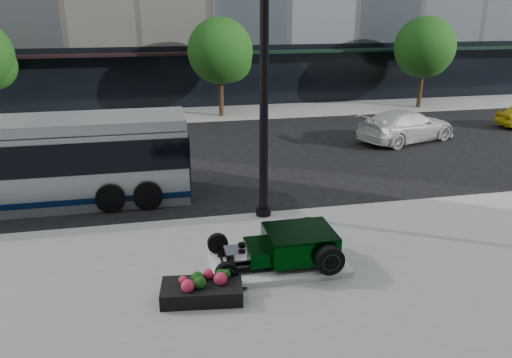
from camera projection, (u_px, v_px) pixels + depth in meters
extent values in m
plane|color=black|center=(246.00, 194.00, 17.95)|extent=(120.00, 120.00, 0.00)
cube|color=gray|center=(203.00, 114.00, 30.86)|extent=(70.00, 4.00, 0.12)
cube|color=black|center=(34.00, 82.00, 30.29)|extent=(22.00, 0.50, 4.00)
cube|color=black|center=(385.00, 72.00, 34.79)|extent=(24.00, 0.50, 4.00)
cube|color=black|center=(28.00, 56.00, 29.21)|extent=(22.00, 1.60, 0.15)
cube|color=black|center=(391.00, 49.00, 33.71)|extent=(24.00, 1.60, 0.15)
cylinder|color=black|center=(221.00, 94.00, 29.68)|extent=(0.28, 0.28, 2.60)
sphere|color=#17370F|center=(220.00, 51.00, 28.85)|extent=(3.80, 3.80, 3.80)
sphere|color=#17370F|center=(230.00, 61.00, 29.45)|extent=(2.60, 2.60, 2.60)
cylinder|color=black|center=(420.00, 87.00, 32.22)|extent=(0.28, 0.28, 2.60)
sphere|color=#17370F|center=(425.00, 47.00, 31.40)|extent=(3.80, 3.80, 3.80)
sphere|color=#17370F|center=(430.00, 56.00, 31.99)|extent=(2.60, 2.60, 2.60)
cube|color=silver|center=(278.00, 264.00, 12.75)|extent=(3.40, 1.80, 0.15)
cube|color=black|center=(283.00, 266.00, 12.27)|extent=(3.00, 0.08, 0.10)
cube|color=black|center=(274.00, 250.00, 13.11)|extent=(3.00, 0.08, 0.10)
cube|color=black|center=(300.00, 243.00, 12.68)|extent=(1.70, 1.45, 0.62)
cube|color=black|center=(300.00, 231.00, 12.57)|extent=(1.70, 1.45, 0.06)
cube|color=black|center=(257.00, 252.00, 12.51)|extent=(0.55, 1.05, 0.38)
cube|color=silver|center=(236.00, 256.00, 12.42)|extent=(0.55, 0.55, 0.34)
cylinder|color=black|center=(242.00, 245.00, 12.36)|extent=(0.18, 0.18, 0.10)
cylinder|color=black|center=(222.00, 261.00, 12.39)|extent=(0.06, 1.55, 0.06)
cylinder|color=black|center=(330.00, 260.00, 12.02)|extent=(0.72, 0.24, 0.72)
cylinder|color=black|center=(331.00, 263.00, 11.91)|extent=(0.37, 0.02, 0.37)
torus|color=#09351F|center=(332.00, 263.00, 11.90)|extent=(0.44, 0.02, 0.44)
cylinder|color=black|center=(308.00, 231.00, 13.59)|extent=(0.72, 0.24, 0.72)
cylinder|color=black|center=(307.00, 229.00, 13.71)|extent=(0.37, 0.02, 0.37)
torus|color=#09351F|center=(307.00, 229.00, 13.72)|extent=(0.44, 0.02, 0.44)
cylinder|color=black|center=(227.00, 273.00, 11.63)|extent=(0.54, 0.16, 0.54)
cylinder|color=black|center=(227.00, 275.00, 11.55)|extent=(0.28, 0.02, 0.28)
torus|color=#09351F|center=(227.00, 275.00, 11.54)|extent=(0.34, 0.02, 0.34)
cylinder|color=black|center=(218.00, 243.00, 13.07)|extent=(0.54, 0.16, 0.54)
cylinder|color=black|center=(217.00, 242.00, 13.15)|extent=(0.28, 0.02, 0.28)
torus|color=#09351F|center=(217.00, 242.00, 13.16)|extent=(0.34, 0.02, 0.34)
cube|color=silver|center=(237.00, 294.00, 11.34)|extent=(0.46, 0.38, 0.22)
cube|color=black|center=(237.00, 290.00, 11.29)|extent=(0.45, 0.37, 0.15)
cylinder|color=black|center=(264.00, 77.00, 14.47)|extent=(0.26, 0.26, 8.71)
cylinder|color=black|center=(263.00, 211.00, 15.88)|extent=(0.48, 0.48, 0.22)
cube|color=black|center=(202.00, 292.00, 11.31)|extent=(1.93, 1.13, 0.37)
sphere|color=#E2274B|center=(173.00, 283.00, 11.09)|extent=(0.24, 0.24, 0.24)
sphere|color=#17370F|center=(184.00, 282.00, 11.14)|extent=(0.24, 0.24, 0.24)
sphere|color=#E2274B|center=(196.00, 281.00, 11.19)|extent=(0.24, 0.24, 0.24)
sphere|color=#17370F|center=(207.00, 280.00, 11.24)|extent=(0.24, 0.24, 0.24)
sphere|color=#E2274B|center=(218.00, 279.00, 11.29)|extent=(0.24, 0.24, 0.24)
sphere|color=#17370F|center=(230.00, 277.00, 11.34)|extent=(0.24, 0.24, 0.24)
cube|color=#A4A9AE|center=(5.00, 170.00, 16.55)|extent=(12.00, 2.55, 2.55)
cube|color=#081B45|center=(9.00, 194.00, 16.83)|extent=(12.05, 2.60, 0.20)
cube|color=black|center=(2.00, 153.00, 16.36)|extent=(12.05, 2.60, 1.05)
cube|color=black|center=(187.00, 151.00, 17.64)|extent=(0.06, 2.30, 1.70)
cylinder|color=black|center=(110.00, 198.00, 16.28)|extent=(0.96, 0.28, 0.96)
cylinder|color=black|center=(115.00, 173.00, 18.68)|extent=(0.96, 0.28, 0.96)
cylinder|color=black|center=(148.00, 195.00, 16.51)|extent=(0.96, 0.28, 0.96)
cylinder|color=black|center=(147.00, 171.00, 18.91)|extent=(0.96, 0.28, 0.96)
imported|color=silver|center=(407.00, 126.00, 24.71)|extent=(5.75, 3.75, 1.55)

